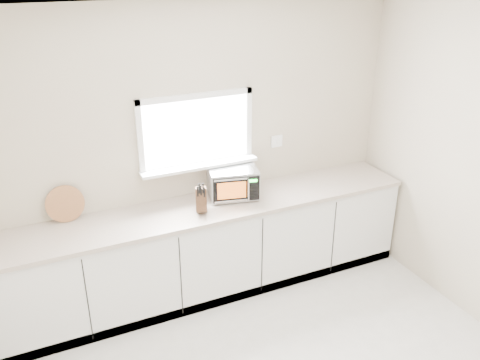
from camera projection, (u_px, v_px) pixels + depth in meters
back_wall at (196, 149)px, 4.72m from camera, size 4.00×0.17×2.70m
cabinets at (210, 250)px, 4.85m from camera, size 3.92×0.60×0.88m
countertop at (210, 207)px, 4.65m from camera, size 3.92×0.64×0.04m
microwave at (233, 182)px, 4.76m from camera, size 0.51×0.45×0.29m
knife_block at (201, 199)px, 4.49m from camera, size 0.15×0.22×0.29m
cutting_board at (65, 204)px, 4.32m from camera, size 0.32×0.08×0.32m
coffee_grinder at (239, 189)px, 4.71m from camera, size 0.15×0.15×0.22m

